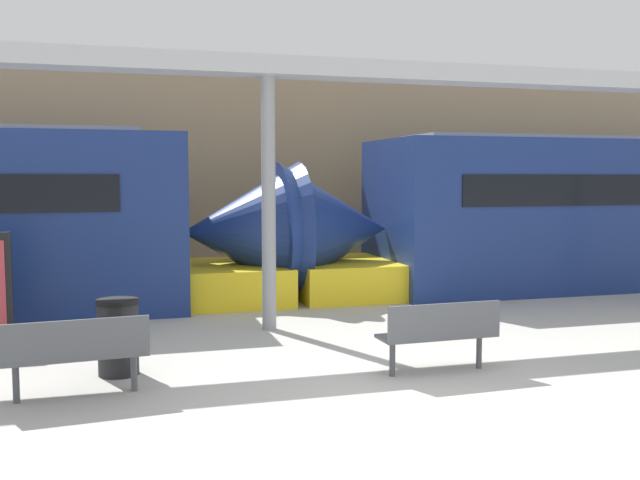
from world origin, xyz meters
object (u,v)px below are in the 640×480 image
object	(u,v)px
train_left	(608,215)
bench_far	(76,350)
trash_bin	(118,337)
bench_near	(440,331)
support_column_near	(269,205)

from	to	relation	value
train_left	bench_far	bearing A→B (deg)	-152.96
bench_far	trash_bin	distance (m)	0.96
bench_near	support_column_near	size ratio (longest dim) A/B	0.38
trash_bin	support_column_near	size ratio (longest dim) A/B	0.24
support_column_near	bench_near	bearing A→B (deg)	-64.51
train_left	trash_bin	size ratio (longest dim) A/B	16.33
bench_near	support_column_near	world-z (taller)	support_column_near
bench_near	trash_bin	distance (m)	3.83
train_left	bench_near	world-z (taller)	train_left
train_left	trash_bin	distance (m)	11.53
bench_near	train_left	bearing A→B (deg)	38.53
bench_far	bench_near	bearing A→B (deg)	-7.39
bench_near	bench_far	distance (m)	4.13
bench_far	support_column_near	world-z (taller)	support_column_near
train_left	support_column_near	bearing A→B (deg)	-161.71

